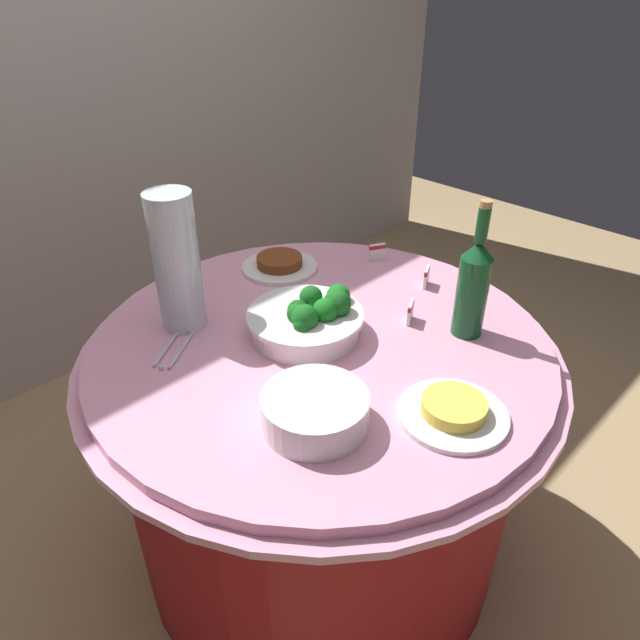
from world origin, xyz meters
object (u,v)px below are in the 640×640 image
(food_plate_fried_egg, at_px, (453,411))
(label_placard_rear, at_px, (411,311))
(plate_stack, at_px, (315,411))
(label_placard_front, at_px, (377,251))
(broccoli_bowl, at_px, (309,319))
(decorative_fruit_vase, at_px, (178,271))
(food_plate_stir_fry, at_px, (280,264))
(serving_tongs, at_px, (174,349))
(wine_bottle, at_px, (473,286))
(label_placard_mid, at_px, (427,276))

(food_plate_fried_egg, distance_m, label_placard_rear, 0.36)
(plate_stack, relative_size, label_placard_front, 3.82)
(broccoli_bowl, distance_m, plate_stack, 0.32)
(decorative_fruit_vase, bearing_deg, food_plate_fried_egg, -74.98)
(food_plate_stir_fry, bearing_deg, broccoli_bowl, -120.44)
(broccoli_bowl, bearing_deg, serving_tongs, 147.01)
(wine_bottle, xyz_separation_m, decorative_fruit_vase, (-0.46, 0.52, 0.02))
(label_placard_front, height_order, label_placard_mid, same)
(label_placard_mid, bearing_deg, serving_tongs, 161.28)
(broccoli_bowl, bearing_deg, food_plate_fried_egg, -90.49)
(broccoli_bowl, height_order, label_placard_rear, broccoli_bowl)
(plate_stack, xyz_separation_m, label_placard_front, (0.64, 0.38, -0.00))
(food_plate_stir_fry, relative_size, label_placard_rear, 4.00)
(broccoli_bowl, bearing_deg, label_placard_mid, -7.53)
(decorative_fruit_vase, height_order, label_placard_rear, decorative_fruit_vase)
(label_placard_rear, bearing_deg, food_plate_stir_fry, 94.96)
(plate_stack, xyz_separation_m, food_plate_fried_egg, (0.21, -0.18, -0.02))
(broccoli_bowl, distance_m, label_placard_mid, 0.41)
(label_placard_mid, distance_m, label_placard_rear, 0.20)
(plate_stack, bearing_deg, wine_bottle, -3.06)
(food_plate_fried_egg, xyz_separation_m, label_placard_front, (0.43, 0.56, 0.02))
(label_placard_mid, bearing_deg, decorative_fruit_vase, 152.35)
(broccoli_bowl, xyz_separation_m, serving_tongs, (-0.27, 0.17, -0.04))
(food_plate_fried_egg, height_order, label_placard_mid, label_placard_mid)
(broccoli_bowl, relative_size, label_placard_front, 5.09)
(plate_stack, height_order, food_plate_fried_egg, plate_stack)
(plate_stack, distance_m, label_placard_mid, 0.64)
(label_placard_mid, bearing_deg, broccoli_bowl, 172.47)
(broccoli_bowl, relative_size, label_placard_mid, 5.09)
(broccoli_bowl, xyz_separation_m, label_placard_mid, (0.40, -0.05, -0.01))
(serving_tongs, bearing_deg, wine_bottle, -38.64)
(food_plate_stir_fry, height_order, label_placard_mid, label_placard_mid)
(serving_tongs, height_order, label_placard_front, label_placard_front)
(wine_bottle, relative_size, food_plate_fried_egg, 1.53)
(broccoli_bowl, relative_size, serving_tongs, 1.79)
(decorative_fruit_vase, bearing_deg, label_placard_front, -10.12)
(wine_bottle, xyz_separation_m, food_plate_stir_fry, (-0.10, 0.57, -0.11))
(label_placard_rear, bearing_deg, broccoli_bowl, 148.46)
(decorative_fruit_vase, xyz_separation_m, food_plate_fried_egg, (0.18, -0.67, -0.13))
(broccoli_bowl, height_order, plate_stack, broccoli_bowl)
(broccoli_bowl, xyz_separation_m, plate_stack, (-0.21, -0.24, -0.01))
(broccoli_bowl, distance_m, decorative_fruit_vase, 0.33)
(decorative_fruit_vase, distance_m, label_placard_mid, 0.67)
(wine_bottle, bearing_deg, label_placard_rear, 114.20)
(broccoli_bowl, xyz_separation_m, food_plate_stir_fry, (0.18, 0.31, -0.03))
(decorative_fruit_vase, bearing_deg, food_plate_stir_fry, 8.95)
(food_plate_stir_fry, relative_size, label_placard_mid, 4.00)
(label_placard_mid, bearing_deg, label_placard_rear, -155.37)
(broccoli_bowl, relative_size, plate_stack, 1.33)
(plate_stack, relative_size, food_plate_fried_egg, 0.95)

